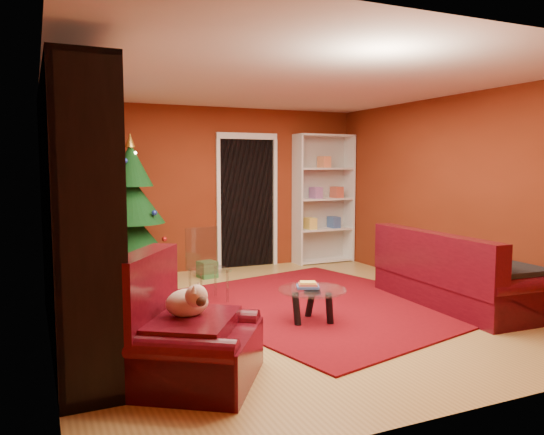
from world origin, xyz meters
name	(u,v)px	position (x,y,z in m)	size (l,w,h in m)	color
floor	(286,313)	(0.00, 0.00, -0.03)	(5.00, 5.50, 0.05)	#A48343
ceiling	(287,79)	(0.00, 0.00, 2.62)	(5.00, 5.50, 0.05)	silver
wall_back	(211,189)	(0.00, 2.77, 1.30)	(5.00, 0.05, 2.60)	maroon
wall_left	(43,205)	(-2.52, 0.00, 1.30)	(0.05, 5.50, 2.60)	maroon
wall_right	(458,194)	(2.52, 0.00, 1.30)	(0.05, 5.50, 2.60)	maroon
doorway	(247,203)	(0.60, 2.73, 1.05)	(1.06, 0.60, 2.16)	black
rug	(322,303)	(0.53, 0.10, 0.01)	(2.93, 3.42, 0.02)	#68080F
media_unit	(73,214)	(-2.27, -0.12, 1.22)	(0.49, 3.18, 2.44)	black
christmas_tree	(132,212)	(-1.36, 2.15, 1.03)	(1.19, 1.19, 2.13)	black
gift_box_teal	(162,283)	(-1.11, 1.49, 0.13)	(0.26, 0.26, 0.26)	teal
gift_box_green	(207,269)	(-0.28, 2.15, 0.12)	(0.25, 0.25, 0.25)	#2B642F
gift_box_red	(135,277)	(-1.34, 2.15, 0.10)	(0.19, 0.19, 0.19)	maroon
white_bookshelf	(324,199)	(1.95, 2.57, 1.10)	(1.05, 0.38, 2.26)	white
armchair	(192,330)	(-1.53, -1.49, 0.41)	(1.04, 1.04, 0.82)	#3F0710
dog	(187,303)	(-1.54, -1.42, 0.61)	(0.40, 0.30, 0.27)	beige
sofa	(459,267)	(2.02, -0.57, 0.46)	(2.13, 0.96, 0.92)	#3F0710
coffee_table	(312,306)	(0.05, -0.53, 0.19)	(0.72, 0.72, 0.45)	gray
acrylic_chair	(208,269)	(-0.70, 0.75, 0.41)	(0.42, 0.46, 0.82)	#66605B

